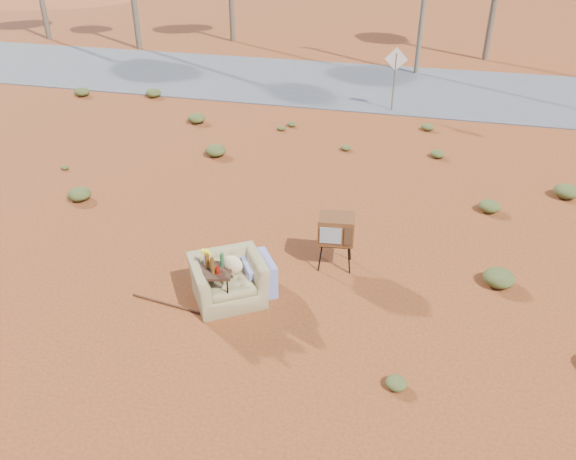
# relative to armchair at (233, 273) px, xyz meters

# --- Properties ---
(ground) EXTENTS (140.00, 140.00, 0.00)m
(ground) POSITION_rel_armchair_xyz_m (0.20, -0.21, -0.52)
(ground) COLOR brown
(ground) RESTS_ON ground
(highway) EXTENTS (140.00, 7.00, 0.04)m
(highway) POSITION_rel_armchair_xyz_m (0.20, 14.79, -0.50)
(highway) COLOR #565659
(highway) RESTS_ON ground
(armchair) EXTENTS (1.63, 1.61, 1.11)m
(armchair) POSITION_rel_armchair_xyz_m (0.00, 0.00, 0.00)
(armchair) COLOR olive
(armchair) RESTS_ON ground
(tv_unit) EXTENTS (0.75, 0.63, 1.10)m
(tv_unit) POSITION_rel_armchair_xyz_m (1.59, 1.51, 0.30)
(tv_unit) COLOR black
(tv_unit) RESTS_ON ground
(side_table) EXTENTS (0.68, 0.68, 1.13)m
(side_table) POSITION_rel_armchair_xyz_m (-0.22, -0.36, 0.32)
(side_table) COLOR #382014
(side_table) RESTS_ON ground
(rusty_bar) EXTENTS (1.66, 0.27, 0.04)m
(rusty_bar) POSITION_rel_armchair_xyz_m (-0.99, -0.56, -0.50)
(rusty_bar) COLOR #482213
(rusty_bar) RESTS_ON ground
(road_sign) EXTENTS (0.78, 0.06, 2.19)m
(road_sign) POSITION_rel_armchair_xyz_m (1.70, 11.79, 0.98)
(road_sign) COLOR brown
(road_sign) RESTS_ON ground
(scrub_patch) EXTENTS (17.49, 8.07, 0.33)m
(scrub_patch) POSITION_rel_armchair_xyz_m (-0.63, 4.20, -0.38)
(scrub_patch) COLOR #454B20
(scrub_patch) RESTS_ON ground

